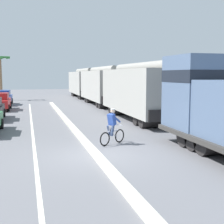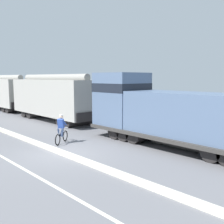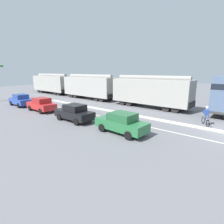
% 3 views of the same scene
% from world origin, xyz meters
% --- Properties ---
extents(ground_plane, '(120.00, 120.00, 0.00)m').
position_xyz_m(ground_plane, '(0.00, 0.00, 0.00)').
color(ground_plane, slate).
extents(median_curb, '(0.36, 36.00, 0.16)m').
position_xyz_m(median_curb, '(0.00, 6.00, 0.08)').
color(median_curb, beige).
rests_on(median_curb, ground).
extents(locomotive, '(3.10, 11.61, 4.20)m').
position_xyz_m(locomotive, '(5.33, -2.70, 1.80)').
color(locomotive, slate).
rests_on(locomotive, ground).
extents(hopper_car_lead, '(2.90, 10.60, 4.18)m').
position_xyz_m(hopper_car_lead, '(5.33, 9.46, 2.08)').
color(hopper_car_lead, '#A5A29B').
rests_on(hopper_car_lead, ground).
extents(hopper_car_middle, '(2.90, 10.60, 4.18)m').
position_xyz_m(hopper_car_middle, '(5.33, 21.06, 2.08)').
color(hopper_car_middle, '#A9A69E').
rests_on(hopper_car_middle, ground).
extents(cyclist, '(1.47, 0.97, 1.71)m').
position_xyz_m(cyclist, '(1.22, 1.86, 0.82)').
color(cyclist, black).
rests_on(cyclist, ground).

